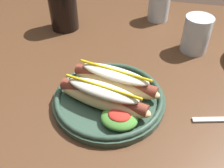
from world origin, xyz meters
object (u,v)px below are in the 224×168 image
at_px(extra_cup, 159,5).
at_px(hot_dog_plate, 110,95).
at_px(water_cup, 196,34).
at_px(soda_cup, 63,8).

bearing_deg(extra_cup, hot_dog_plate, -99.22).
bearing_deg(water_cup, soda_cup, 173.43).
bearing_deg(water_cup, extra_cup, 123.89).
height_order(hot_dog_plate, soda_cup, soda_cup).
bearing_deg(extra_cup, soda_cup, -156.60).
bearing_deg(extra_cup, water_cup, -56.11).
relative_size(hot_dog_plate, water_cup, 2.44).
bearing_deg(hot_dog_plate, soda_cup, 125.29).
bearing_deg(soda_cup, water_cup, -6.57).
xyz_separation_m(hot_dog_plate, water_cup, (0.19, 0.27, 0.03)).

